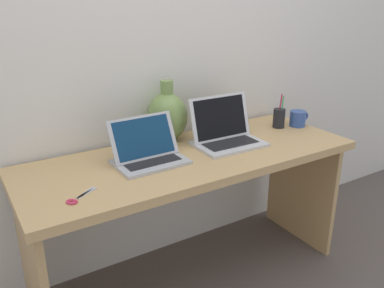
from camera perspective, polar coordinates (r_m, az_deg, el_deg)
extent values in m
plane|color=#564C47|center=(2.26, 0.00, -18.18)|extent=(6.00, 6.00, 0.00)
cube|color=silver|center=(2.07, -5.10, 14.57)|extent=(4.40, 0.04, 2.40)
cube|color=tan|center=(1.91, 0.00, -1.97)|extent=(1.60, 0.59, 0.04)
cube|color=tan|center=(1.85, -21.39, -16.78)|extent=(0.03, 0.50, 0.66)
cube|color=tan|center=(2.50, 15.05, -5.81)|extent=(0.03, 0.50, 0.66)
cube|color=#B2B2B7|center=(1.80, -5.81, -2.58)|extent=(0.31, 0.22, 0.01)
cube|color=black|center=(1.79, -5.82, -2.32)|extent=(0.25, 0.13, 0.00)
cube|color=#B2B2B7|center=(1.81, -6.85, 0.91)|extent=(0.31, 0.10, 0.18)
cube|color=navy|center=(1.81, -6.85, 0.91)|extent=(0.27, 0.09, 0.16)
cube|color=silver|center=(2.01, 5.31, -0.03)|extent=(0.34, 0.24, 0.01)
cube|color=black|center=(2.01, 5.32, 0.21)|extent=(0.27, 0.15, 0.00)
cube|color=silver|center=(2.04, 4.01, 3.76)|extent=(0.34, 0.08, 0.22)
cube|color=black|center=(2.04, 4.01, 3.76)|extent=(0.30, 0.07, 0.19)
ellipsoid|color=#75934C|center=(2.05, -3.50, 3.88)|extent=(0.21, 0.21, 0.25)
cylinder|color=#75934C|center=(2.02, -3.59, 7.95)|extent=(0.06, 0.06, 0.07)
cylinder|color=#335199|center=(2.37, 14.68, 3.49)|extent=(0.09, 0.09, 0.09)
torus|color=#335199|center=(2.41, 15.63, 3.79)|extent=(0.05, 0.01, 0.05)
cylinder|color=black|center=(2.32, 12.16, 3.58)|extent=(0.07, 0.07, 0.11)
cylinder|color=#D83359|center=(2.31, 12.32, 5.02)|extent=(0.01, 0.02, 0.16)
cylinder|color=#4CA566|center=(2.30, 12.59, 4.89)|extent=(0.03, 0.03, 0.15)
cube|color=#B7B7BC|center=(1.59, -14.74, -6.68)|extent=(0.09, 0.07, 0.00)
cube|color=#B7B7BC|center=(1.58, -14.62, -6.71)|extent=(0.09, 0.06, 0.00)
torus|color=#D83359|center=(1.53, -16.47, -7.84)|extent=(0.03, 0.03, 0.01)
torus|color=#D83359|center=(1.54, -16.73, -7.76)|extent=(0.03, 0.04, 0.01)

